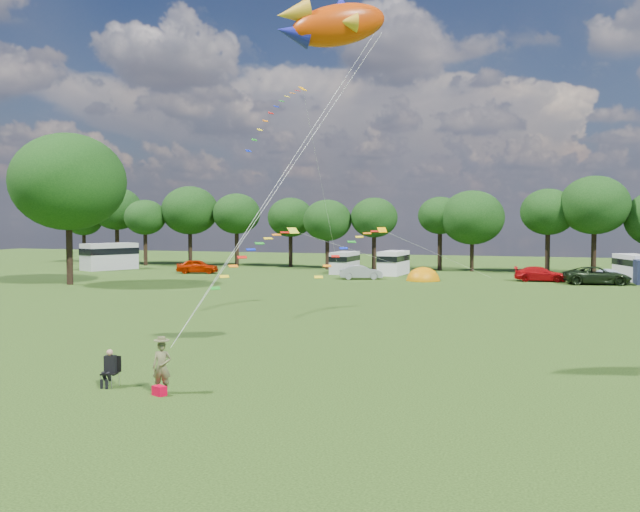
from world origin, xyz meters
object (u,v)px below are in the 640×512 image
(fish_kite, at_px, (330,25))
(campervan_b, at_px, (345,262))
(campervan_c, at_px, (394,262))
(tent_greyblue, at_px, (607,283))
(campervan_a, at_px, (109,255))
(campervan_d, at_px, (634,267))
(car_a, at_px, (198,266))
(camp_chair, at_px, (111,364))
(car_b, at_px, (361,272))
(car_d, at_px, (597,276))
(kite_flyer, at_px, (162,367))
(tent_orange, at_px, (423,280))
(big_tree, at_px, (68,182))
(car_c, at_px, (540,274))

(fish_kite, bearing_deg, campervan_b, 78.26)
(campervan_c, relative_size, tent_greyblue, 1.40)
(campervan_a, bearing_deg, campervan_d, -62.16)
(car_a, xyz_separation_m, camp_chair, (21.92, -46.81, 0.02))
(car_b, bearing_deg, campervan_b, 7.62)
(car_a, bearing_deg, campervan_a, 68.03)
(car_d, distance_m, campervan_b, 25.41)
(tent_greyblue, relative_size, kite_flyer, 2.12)
(campervan_a, xyz_separation_m, campervan_d, (55.38, 3.33, -0.30))
(campervan_a, xyz_separation_m, fish_kite, (40.74, -44.46, 11.14))
(car_d, xyz_separation_m, camp_chair, (-17.81, -46.51, -0.01))
(car_b, xyz_separation_m, fish_kite, (10.09, -41.13, 12.09))
(car_b, bearing_deg, tent_orange, -107.72)
(big_tree, height_order, campervan_b, big_tree)
(car_a, distance_m, car_d, 39.74)
(campervan_c, bearing_deg, tent_greyblue, -94.88)
(campervan_c, height_order, kite_flyer, campervan_c)
(campervan_a, height_order, fish_kite, fish_kite)
(tent_greyblue, bearing_deg, car_a, -177.51)
(campervan_d, bearing_deg, car_c, 94.98)
(campervan_b, bearing_deg, kite_flyer, -168.46)
(campervan_d, height_order, camp_chair, campervan_d)
(campervan_b, height_order, kite_flyer, campervan_b)
(car_d, bearing_deg, campervan_c, 65.68)
(kite_flyer, distance_m, camp_chair, 2.21)
(campervan_a, distance_m, tent_orange, 36.78)
(campervan_c, bearing_deg, car_b, 168.06)
(kite_flyer, relative_size, fish_kite, 0.41)
(big_tree, relative_size, car_b, 3.45)
(campervan_c, bearing_deg, big_tree, 132.80)
(kite_flyer, height_order, camp_chair, kite_flyer)
(campervan_a, xyz_separation_m, tent_greyblue, (52.86, 0.05, -1.60))
(campervan_c, distance_m, camp_chair, 51.64)
(campervan_b, xyz_separation_m, kite_flyer, (9.23, -52.05, -0.36))
(campervan_b, height_order, fish_kite, fish_kite)
(campervan_d, xyz_separation_m, tent_greyblue, (-2.52, -3.28, -1.30))
(campervan_a, distance_m, campervan_b, 27.27)
(big_tree, relative_size, campervan_d, 2.44)
(campervan_b, height_order, tent_orange, campervan_b)
(tent_orange, relative_size, tent_greyblue, 0.96)
(car_a, height_order, fish_kite, fish_kite)
(campervan_a, relative_size, kite_flyer, 3.85)
(tent_greyblue, bearing_deg, campervan_d, 52.48)
(campervan_a, bearing_deg, car_a, -73.63)
(tent_greyblue, xyz_separation_m, fish_kite, (-12.12, -44.51, 12.74))
(tent_orange, height_order, kite_flyer, kite_flyer)
(car_c, relative_size, campervan_a, 0.68)
(car_c, xyz_separation_m, camp_chair, (-12.95, -48.13, 0.09))
(fish_kite, bearing_deg, car_a, 96.01)
(car_b, bearing_deg, car_c, -100.79)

